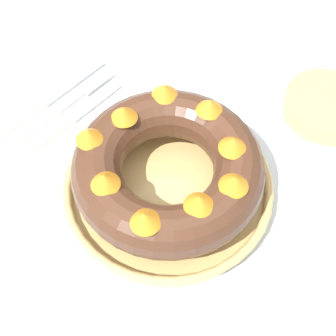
# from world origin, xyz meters

# --- Properties ---
(ground_plane) EXTENTS (8.00, 8.00, 0.00)m
(ground_plane) POSITION_xyz_m (0.00, 0.00, 0.00)
(ground_plane) COLOR gray
(dining_table) EXTENTS (1.42, 1.15, 0.72)m
(dining_table) POSITION_xyz_m (0.00, 0.00, 0.65)
(dining_table) COLOR silver
(dining_table) RESTS_ON ground_plane
(serving_dish) EXTENTS (0.28, 0.28, 0.03)m
(serving_dish) POSITION_xyz_m (0.01, -0.01, 0.74)
(serving_dish) COLOR tan
(serving_dish) RESTS_ON dining_table
(bundt_cake) EXTENTS (0.25, 0.25, 0.08)m
(bundt_cake) POSITION_xyz_m (0.01, -0.01, 0.79)
(bundt_cake) COLOR #4C2D1E
(bundt_cake) RESTS_ON serving_dish
(fork) EXTENTS (0.02, 0.21, 0.01)m
(fork) POSITION_xyz_m (-0.22, 0.01, 0.73)
(fork) COLOR white
(fork) RESTS_ON dining_table
(serving_knife) EXTENTS (0.02, 0.23, 0.01)m
(serving_knife) POSITION_xyz_m (-0.25, -0.02, 0.73)
(serving_knife) COLOR white
(serving_knife) RESTS_ON dining_table
(cake_knife) EXTENTS (0.02, 0.18, 0.01)m
(cake_knife) POSITION_xyz_m (-0.19, -0.01, 0.73)
(cake_knife) COLOR white
(cake_knife) RESTS_ON dining_table
(side_bowl) EXTENTS (0.13, 0.13, 0.03)m
(side_bowl) POSITION_xyz_m (0.09, 0.27, 0.74)
(side_bowl) COLOR tan
(side_bowl) RESTS_ON dining_table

